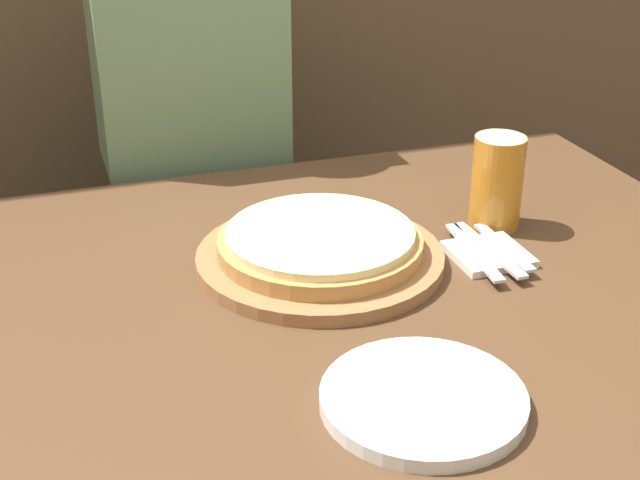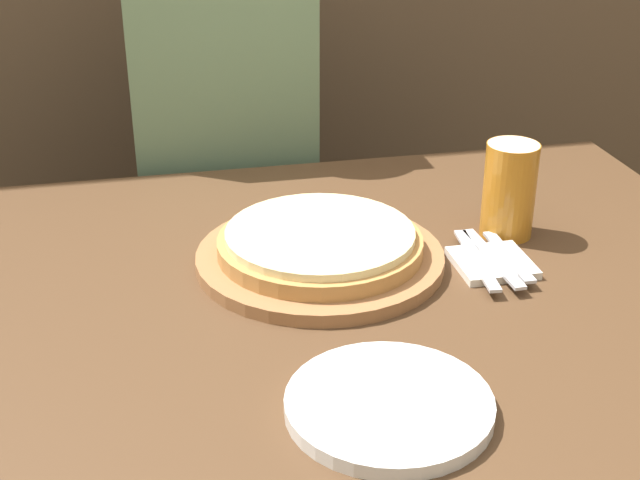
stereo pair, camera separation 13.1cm
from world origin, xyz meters
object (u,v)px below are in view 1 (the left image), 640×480
object	(u,v)px
fork	(474,252)
dinner_knife	(489,249)
beer_glass	(497,178)
pizza_on_board	(320,249)
diner_person	(197,191)
dinner_plate	(423,399)
spoon	(504,247)

from	to	relation	value
fork	dinner_knife	size ratio (longest dim) A/B	1.00
beer_glass	fork	size ratio (longest dim) A/B	0.78
pizza_on_board	fork	xyz separation A→B (m)	(0.22, -0.06, -0.01)
pizza_on_board	diner_person	xyz separation A→B (m)	(-0.08, 0.56, -0.12)
diner_person	beer_glass	bearing A→B (deg)	-53.19
pizza_on_board	dinner_knife	bearing A→B (deg)	-13.97
pizza_on_board	dinner_plate	size ratio (longest dim) A/B	1.56
dinner_plate	diner_person	size ratio (longest dim) A/B	0.17
fork	beer_glass	bearing A→B (deg)	48.92
beer_glass	diner_person	xyz separation A→B (m)	(-0.39, 0.52, -0.18)
pizza_on_board	diner_person	world-z (taller)	diner_person
fork	spoon	bearing A→B (deg)	0.00
beer_glass	spoon	distance (m)	0.13
dinner_knife	diner_person	distance (m)	0.71
dinner_knife	spoon	distance (m)	0.03
dinner_plate	dinner_knife	size ratio (longest dim) A/B	1.22
dinner_knife	spoon	world-z (taller)	same
dinner_plate	diner_person	distance (m)	0.94
beer_glass	diner_person	bearing A→B (deg)	126.81
dinner_plate	dinner_knife	bearing A→B (deg)	51.08
pizza_on_board	fork	world-z (taller)	pizza_on_board
spoon	diner_person	xyz separation A→B (m)	(-0.35, 0.62, -0.11)
dinner_plate	spoon	distance (m)	0.41
pizza_on_board	beer_glass	distance (m)	0.32
fork	spoon	distance (m)	0.05
pizza_on_board	dinner_knife	world-z (taller)	pizza_on_board
spoon	diner_person	size ratio (longest dim) A/B	0.12
spoon	dinner_plate	bearing A→B (deg)	-131.64
diner_person	spoon	bearing A→B (deg)	-60.55
fork	dinner_knife	distance (m)	0.03
beer_glass	spoon	xyz separation A→B (m)	(-0.04, -0.10, -0.07)
pizza_on_board	diner_person	bearing A→B (deg)	97.97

